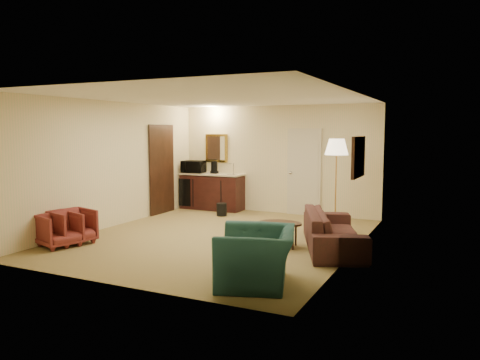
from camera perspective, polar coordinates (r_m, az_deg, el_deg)
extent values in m
plane|color=olive|center=(8.86, -2.55, -6.99)|extent=(6.00, 6.00, 0.00)
cube|color=beige|center=(11.39, 4.54, 2.51)|extent=(5.00, 0.02, 2.60)
cube|color=beige|center=(10.08, -15.24, 1.86)|extent=(0.02, 6.00, 2.60)
cube|color=beige|center=(7.80, 13.83, 0.75)|extent=(0.02, 6.00, 2.60)
cube|color=white|center=(8.65, -2.63, 10.04)|extent=(5.00, 6.00, 0.02)
cube|color=beige|center=(11.15, 7.83, 0.98)|extent=(0.82, 0.06, 2.05)
cube|color=black|center=(11.42, -9.53, 1.19)|extent=(0.06, 0.98, 2.10)
cube|color=gold|center=(12.04, -2.88, 3.90)|extent=(0.62, 0.04, 0.72)
cube|color=#331A11|center=(8.19, 14.17, 2.74)|extent=(0.06, 0.90, 0.70)
cube|color=#361411|center=(11.91, -3.42, -1.39)|extent=(1.64, 0.58, 0.92)
imported|color=black|center=(8.06, 11.31, -5.28)|extent=(1.39, 2.28, 0.86)
imported|color=#1E484C|center=(6.13, 2.02, -8.20)|extent=(1.03, 1.29, 0.97)
imported|color=maroon|center=(8.81, -19.76, -5.17)|extent=(0.77, 0.80, 0.68)
imported|color=maroon|center=(8.66, -21.16, -5.52)|extent=(0.74, 0.77, 0.64)
cube|color=#331A11|center=(8.14, 4.94, -6.62)|extent=(0.82, 0.62, 0.43)
cube|color=gold|center=(9.96, 11.61, -0.29)|extent=(0.60, 0.60, 1.84)
cylinder|color=black|center=(11.02, -2.26, -3.61)|extent=(0.29, 0.29, 0.30)
imported|color=black|center=(12.03, -5.70, 1.78)|extent=(0.60, 0.37, 0.38)
cylinder|color=black|center=(11.83, -3.15, 1.56)|extent=(0.21, 0.21, 0.31)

